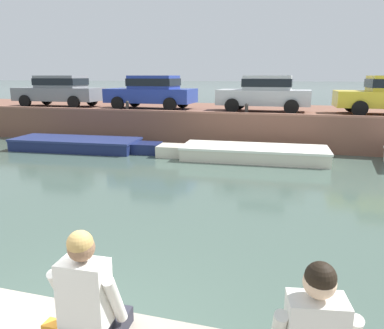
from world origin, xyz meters
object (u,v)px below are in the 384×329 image
boat_moored_west_navy (82,144)px  mooring_bollard_mid (246,108)px  boat_moored_central_cream (247,153)px  mooring_bollard_west (127,105)px  car_leftmost_grey (60,90)px  car_left_inner_blue (152,91)px  car_centre_silver (265,92)px  person_seated_right (88,301)px

boat_moored_west_navy → mooring_bollard_mid: (6.40, 2.12, 1.44)m
boat_moored_central_cream → mooring_bollard_west: mooring_bollard_west is taller
car_leftmost_grey → mooring_bollard_west: car_leftmost_grey is taller
car_left_inner_blue → mooring_bollard_mid: car_left_inner_blue is taller
boat_moored_west_navy → boat_moored_central_cream: bearing=0.8°
mooring_bollard_west → boat_moored_west_navy: bearing=-117.2°
boat_moored_central_cream → car_centre_silver: size_ratio=1.59×
mooring_bollard_west → car_leftmost_grey: bearing=163.2°
car_left_inner_blue → car_centre_silver: same height
boat_moored_west_navy → mooring_bollard_mid: size_ratio=13.98×
car_left_inner_blue → mooring_bollard_mid: 4.86m
car_leftmost_grey → mooring_bollard_west: size_ratio=9.93×
person_seated_right → car_left_inner_blue: bearing=110.1°
car_centre_silver → mooring_bollard_west: size_ratio=8.84×
car_left_inner_blue → mooring_bollard_mid: (4.64, -1.31, -0.61)m
boat_moored_west_navy → boat_moored_central_cream: (6.75, 0.09, 0.01)m
boat_moored_west_navy → car_left_inner_blue: 4.37m
person_seated_right → mooring_bollard_mid: bearing=92.8°
boat_moored_west_navy → mooring_bollard_west: (1.09, 2.12, 1.44)m
mooring_bollard_west → boat_moored_central_cream: bearing=-19.8°
boat_moored_central_cream → mooring_bollard_mid: 2.51m
mooring_bollard_mid → mooring_bollard_west: bearing=180.0°
boat_moored_central_cream → mooring_bollard_mid: size_ratio=14.05×
car_centre_silver → mooring_bollard_mid: (-0.61, -1.31, -0.61)m
mooring_bollard_mid → boat_moored_west_navy: bearing=-161.7°
car_leftmost_grey → boat_moored_central_cream: bearing=-18.5°
person_seated_right → boat_moored_west_navy: bearing=122.6°
boat_moored_central_cream → car_leftmost_grey: 10.75m
car_left_inner_blue → mooring_bollard_mid: size_ratio=9.28×
boat_moored_central_cream → mooring_bollard_west: (-5.66, 2.03, 1.43)m
boat_moored_central_cream → person_seated_right: person_seated_right is taller
boat_moored_central_cream → mooring_bollard_mid: (-0.35, 2.03, 1.43)m
boat_moored_west_navy → car_centre_silver: (7.01, 3.43, 2.05)m
car_leftmost_grey → mooring_bollard_mid: 9.77m
boat_moored_central_cream → car_left_inner_blue: (-4.99, 3.34, 2.04)m
mooring_bollard_west → mooring_bollard_mid: (5.31, 0.00, 0.00)m
mooring_bollard_mid → person_seated_right: size_ratio=0.46×
car_left_inner_blue → boat_moored_central_cream: bearing=-33.8°
boat_moored_west_navy → mooring_bollard_mid: 6.90m
mooring_bollard_west → mooring_bollard_mid: 5.31m
mooring_bollard_west → person_seated_right: size_ratio=0.46×
boat_moored_west_navy → car_leftmost_grey: size_ratio=1.41×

